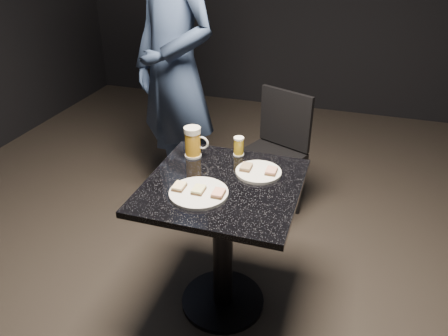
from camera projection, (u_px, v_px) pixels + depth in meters
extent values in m
plane|color=black|center=(223.00, 302.00, 2.36)|extent=(6.00, 6.00, 0.00)
cylinder|color=silver|center=(199.00, 193.00, 1.91)|extent=(0.26, 0.26, 0.01)
cylinder|color=silver|center=(258.00, 172.00, 2.07)|extent=(0.22, 0.22, 0.01)
imported|color=navy|center=(175.00, 70.00, 2.78)|extent=(0.84, 0.75, 1.94)
cylinder|color=black|center=(223.00, 300.00, 2.35)|extent=(0.44, 0.44, 0.03)
cylinder|color=black|center=(223.00, 248.00, 2.17)|extent=(0.10, 0.10, 0.69)
cube|color=black|center=(223.00, 186.00, 2.00)|extent=(0.70, 0.70, 0.03)
cylinder|color=silver|center=(193.00, 155.00, 2.22)|extent=(0.09, 0.09, 0.01)
cylinder|color=gold|center=(193.00, 144.00, 2.19)|extent=(0.08, 0.08, 0.12)
cylinder|color=silver|center=(192.00, 130.00, 2.15)|extent=(0.08, 0.08, 0.03)
torus|color=silver|center=(202.00, 143.00, 2.19)|extent=(0.07, 0.01, 0.07)
cylinder|color=silver|center=(239.00, 154.00, 2.23)|extent=(0.06, 0.06, 0.01)
cylinder|color=gold|center=(239.00, 147.00, 2.21)|extent=(0.05, 0.05, 0.08)
cylinder|color=white|center=(239.00, 138.00, 2.19)|extent=(0.05, 0.05, 0.01)
cube|color=black|center=(268.00, 158.00, 2.84)|extent=(0.50, 0.50, 0.04)
cylinder|color=black|center=(233.00, 190.00, 2.94)|extent=(0.03, 0.03, 0.43)
cylinder|color=black|center=(272.00, 208.00, 2.76)|extent=(0.03, 0.03, 0.43)
cylinder|color=black|center=(261.00, 172.00, 3.16)|extent=(0.03, 0.03, 0.43)
cylinder|color=black|center=(300.00, 187.00, 2.97)|extent=(0.03, 0.03, 0.43)
cube|color=black|center=(286.00, 119.00, 2.85)|extent=(0.36, 0.17, 0.38)
cube|color=#4C3521|center=(179.00, 187.00, 1.92)|extent=(0.05, 0.07, 0.01)
cube|color=beige|center=(179.00, 185.00, 1.92)|extent=(0.05, 0.07, 0.01)
cube|color=#4C3521|center=(199.00, 191.00, 1.90)|extent=(0.05, 0.07, 0.01)
cube|color=#D1D184|center=(199.00, 189.00, 1.90)|extent=(0.05, 0.07, 0.01)
cube|color=#4C3521|center=(218.00, 194.00, 1.88)|extent=(0.05, 0.07, 0.01)
cube|color=tan|center=(218.00, 192.00, 1.87)|extent=(0.05, 0.07, 0.01)
cube|color=#4C3521|center=(246.00, 168.00, 2.08)|extent=(0.05, 0.07, 0.01)
cube|color=#8C7251|center=(246.00, 166.00, 2.07)|extent=(0.05, 0.07, 0.01)
cube|color=#4C3521|center=(271.00, 172.00, 2.04)|extent=(0.05, 0.07, 0.01)
cube|color=tan|center=(271.00, 170.00, 2.04)|extent=(0.05, 0.07, 0.01)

